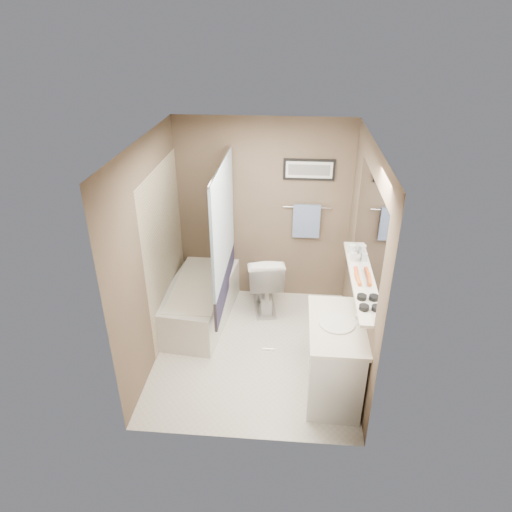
# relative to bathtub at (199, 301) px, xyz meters

# --- Properties ---
(ground) EXTENTS (2.50, 2.50, 0.00)m
(ground) POSITION_rel_bathtub_xyz_m (0.75, -0.58, -0.25)
(ground) COLOR silver
(ground) RESTS_ON ground
(ceiling) EXTENTS (2.20, 2.50, 0.04)m
(ceiling) POSITION_rel_bathtub_xyz_m (0.75, -0.58, 2.13)
(ceiling) COLOR white
(ceiling) RESTS_ON wall_back
(wall_back) EXTENTS (2.20, 0.04, 2.40)m
(wall_back) POSITION_rel_bathtub_xyz_m (0.75, 0.65, 0.95)
(wall_back) COLOR brown
(wall_back) RESTS_ON ground
(wall_front) EXTENTS (2.20, 0.04, 2.40)m
(wall_front) POSITION_rel_bathtub_xyz_m (0.75, -1.81, 0.95)
(wall_front) COLOR brown
(wall_front) RESTS_ON ground
(wall_left) EXTENTS (0.04, 2.50, 2.40)m
(wall_left) POSITION_rel_bathtub_xyz_m (-0.33, -0.58, 0.95)
(wall_left) COLOR brown
(wall_left) RESTS_ON ground
(wall_right) EXTENTS (0.04, 2.50, 2.40)m
(wall_right) POSITION_rel_bathtub_xyz_m (1.83, -0.58, 0.95)
(wall_right) COLOR brown
(wall_right) RESTS_ON ground
(tile_surround) EXTENTS (0.02, 1.55, 2.00)m
(tile_surround) POSITION_rel_bathtub_xyz_m (-0.34, -0.08, 0.75)
(tile_surround) COLOR beige
(tile_surround) RESTS_ON wall_left
(curtain_rod) EXTENTS (0.02, 1.55, 0.02)m
(curtain_rod) POSITION_rel_bathtub_xyz_m (0.35, -0.08, 1.80)
(curtain_rod) COLOR silver
(curtain_rod) RESTS_ON wall_left
(curtain_upper) EXTENTS (0.03, 1.45, 1.28)m
(curtain_upper) POSITION_rel_bathtub_xyz_m (0.35, -0.08, 1.15)
(curtain_upper) COLOR white
(curtain_upper) RESTS_ON curtain_rod
(curtain_lower) EXTENTS (0.03, 1.45, 0.36)m
(curtain_lower) POSITION_rel_bathtub_xyz_m (0.35, -0.08, 0.33)
(curtain_lower) COLOR #292647
(curtain_lower) RESTS_ON curtain_rod
(mirror) EXTENTS (0.02, 1.60, 1.00)m
(mirror) POSITION_rel_bathtub_xyz_m (1.84, -0.73, 1.37)
(mirror) COLOR silver
(mirror) RESTS_ON wall_right
(shelf) EXTENTS (0.12, 1.60, 0.03)m
(shelf) POSITION_rel_bathtub_xyz_m (1.79, -0.73, 0.85)
(shelf) COLOR silver
(shelf) RESTS_ON wall_right
(towel_bar) EXTENTS (0.60, 0.02, 0.02)m
(towel_bar) POSITION_rel_bathtub_xyz_m (1.30, 0.63, 1.05)
(towel_bar) COLOR silver
(towel_bar) RESTS_ON wall_back
(towel) EXTENTS (0.34, 0.05, 0.44)m
(towel) POSITION_rel_bathtub_xyz_m (1.30, 0.61, 0.87)
(towel) COLOR #97B0DC
(towel) RESTS_ON towel_bar
(art_frame) EXTENTS (0.62, 0.02, 0.26)m
(art_frame) POSITION_rel_bathtub_xyz_m (1.30, 0.65, 1.53)
(art_frame) COLOR black
(art_frame) RESTS_ON wall_back
(art_mat) EXTENTS (0.56, 0.00, 0.20)m
(art_mat) POSITION_rel_bathtub_xyz_m (1.30, 0.64, 1.53)
(art_mat) COLOR white
(art_mat) RESTS_ON art_frame
(art_image) EXTENTS (0.50, 0.00, 0.13)m
(art_image) POSITION_rel_bathtub_xyz_m (1.30, 0.63, 1.53)
(art_image) COLOR #595959
(art_image) RESTS_ON art_mat
(door) EXTENTS (0.80, 0.02, 2.00)m
(door) POSITION_rel_bathtub_xyz_m (1.30, -1.82, 0.75)
(door) COLOR silver
(door) RESTS_ON wall_front
(door_handle) EXTENTS (0.10, 0.02, 0.02)m
(door_handle) POSITION_rel_bathtub_xyz_m (0.97, -1.77, 0.75)
(door_handle) COLOR silver
(door_handle) RESTS_ON door
(bathtub) EXTENTS (0.86, 1.57, 0.50)m
(bathtub) POSITION_rel_bathtub_xyz_m (0.00, 0.00, 0.00)
(bathtub) COLOR silver
(bathtub) RESTS_ON ground
(tub_rim) EXTENTS (0.56, 1.36, 0.02)m
(tub_rim) POSITION_rel_bathtub_xyz_m (-0.00, -0.00, 0.25)
(tub_rim) COLOR white
(tub_rim) RESTS_ON bathtub
(toilet) EXTENTS (0.57, 0.85, 0.80)m
(toilet) POSITION_rel_bathtub_xyz_m (0.79, 0.33, 0.15)
(toilet) COLOR white
(toilet) RESTS_ON ground
(vanity) EXTENTS (0.54, 0.92, 0.80)m
(vanity) POSITION_rel_bathtub_xyz_m (1.60, -1.15, 0.15)
(vanity) COLOR silver
(vanity) RESTS_ON ground
(countertop) EXTENTS (0.54, 0.96, 0.04)m
(countertop) POSITION_rel_bathtub_xyz_m (1.59, -1.15, 0.57)
(countertop) COLOR beige
(countertop) RESTS_ON vanity
(sink_basin) EXTENTS (0.34, 0.34, 0.01)m
(sink_basin) POSITION_rel_bathtub_xyz_m (1.58, -1.15, 0.60)
(sink_basin) COLOR silver
(sink_basin) RESTS_ON countertop
(faucet_spout) EXTENTS (0.02, 0.02, 0.10)m
(faucet_spout) POSITION_rel_bathtub_xyz_m (1.78, -1.15, 0.64)
(faucet_spout) COLOR white
(faucet_spout) RESTS_ON countertop
(faucet_knob) EXTENTS (0.05, 0.05, 0.05)m
(faucet_knob) POSITION_rel_bathtub_xyz_m (1.78, -1.05, 0.62)
(faucet_knob) COLOR silver
(faucet_knob) RESTS_ON countertop
(candle_bowl_near) EXTENTS (0.09, 0.09, 0.04)m
(candle_bowl_near) POSITION_rel_bathtub_xyz_m (1.79, -1.29, 0.89)
(candle_bowl_near) COLOR black
(candle_bowl_near) RESTS_ON shelf
(candle_bowl_far) EXTENTS (0.09, 0.09, 0.04)m
(candle_bowl_far) POSITION_rel_bathtub_xyz_m (1.79, -1.12, 0.89)
(candle_bowl_far) COLOR black
(candle_bowl_far) RESTS_ON shelf
(hair_brush_front) EXTENTS (0.06, 0.22, 0.04)m
(hair_brush_front) POSITION_rel_bathtub_xyz_m (1.79, -0.80, 0.89)
(hair_brush_front) COLOR orange
(hair_brush_front) RESTS_ON shelf
(hair_brush_back) EXTENTS (0.05, 0.22, 0.04)m
(hair_brush_back) POSITION_rel_bathtub_xyz_m (1.79, -0.69, 0.89)
(hair_brush_back) COLOR #EB5321
(hair_brush_back) RESTS_ON shelf
(pink_comb) EXTENTS (0.04, 0.16, 0.01)m
(pink_comb) POSITION_rel_bathtub_xyz_m (1.79, -0.59, 0.87)
(pink_comb) COLOR pink
(pink_comb) RESTS_ON shelf
(glass_jar) EXTENTS (0.08, 0.08, 0.10)m
(glass_jar) POSITION_rel_bathtub_xyz_m (1.79, -0.21, 0.92)
(glass_jar) COLOR silver
(glass_jar) RESTS_ON shelf
(soap_bottle) EXTENTS (0.07, 0.07, 0.13)m
(soap_bottle) POSITION_rel_bathtub_xyz_m (1.79, -0.37, 0.93)
(soap_bottle) COLOR #999999
(soap_bottle) RESTS_ON shelf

